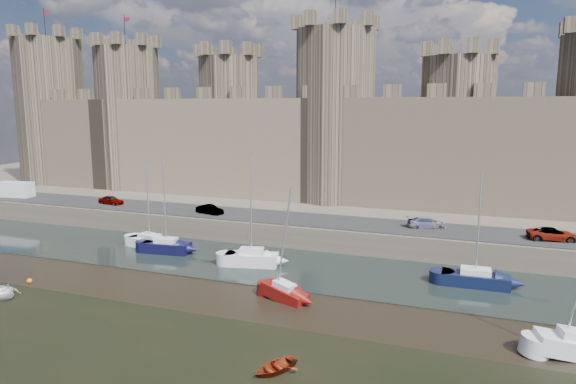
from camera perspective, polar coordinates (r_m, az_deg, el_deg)
name	(u,v)px	position (r m, az deg, el deg)	size (l,w,h in m)	color
ground	(68,382)	(33.30, -23.22, -18.79)	(160.00, 160.00, 0.00)	black
water_channel	(248,262)	(51.76, -4.46, -7.79)	(160.00, 12.00, 0.08)	black
quay	(341,194)	(84.62, 5.88, -0.21)	(160.00, 60.00, 2.50)	#4C443A
road	(284,218)	(60.03, -0.45, -2.87)	(160.00, 7.00, 0.10)	black
castle	(316,134)	(72.18, 3.08, 6.50)	(108.50, 11.00, 29.00)	#42382B
car_0	(111,200)	(72.02, -19.07, -0.87)	(1.45, 3.60, 1.23)	gray
car_1	(210,210)	(62.68, -8.70, -1.95)	(1.25, 3.58, 1.18)	gray
car_2	(427,223)	(56.95, 15.17, -3.31)	(1.67, 4.12, 1.20)	gray
car_3	(553,234)	(56.07, 27.35, -4.20)	(2.13, 4.61, 1.28)	gray
van	(15,190)	(83.41, -28.05, 0.22)	(5.06, 2.02, 2.21)	silver
sailboat_0	(150,241)	(58.53, -15.10, -5.32)	(5.50, 3.05, 9.72)	white
sailboat_1	(166,246)	(56.07, -13.37, -5.86)	(5.23, 2.50, 10.12)	black
sailboat_2	(252,258)	(50.38, -4.07, -7.29)	(5.40, 3.06, 10.98)	silver
sailboat_3	(475,278)	(47.67, 20.10, -8.96)	(5.64, 2.30, 9.80)	black
sailboat_4	(284,292)	(41.91, -0.40, -11.01)	(4.25, 2.76, 9.26)	#670E0B
dinghy_3	(9,289)	(49.13, -28.59, -9.48)	(1.24, 0.76, 1.44)	silver
dinghy_4	(275,368)	(31.65, -1.50, -18.94)	(1.99, 0.58, 2.79)	maroon
dinghy_6	(2,292)	(48.79, -29.20, -9.72)	(2.29, 0.66, 3.20)	silver
buoy_1	(29,281)	(51.07, -26.79, -8.81)	(0.46, 0.46, 0.46)	orange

